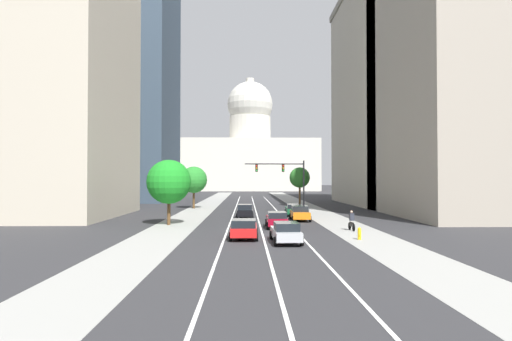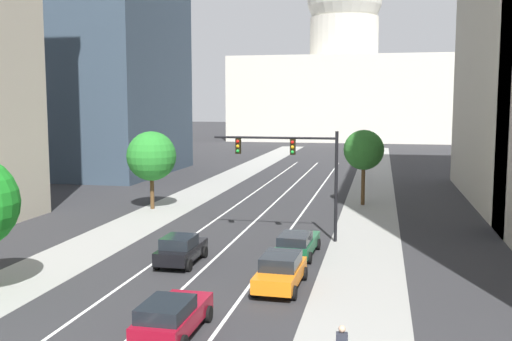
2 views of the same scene
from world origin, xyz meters
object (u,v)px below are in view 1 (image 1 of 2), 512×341
object	(u,v)px
capitol_building	(250,152)
traffic_signal_mast	(285,175)
car_red	(244,228)
car_orange	(300,213)
fire_hydrant	(359,233)
car_black	(245,211)
street_tree_mid_left	(194,180)
cyclist	(352,221)
car_green	(294,209)
street_tree_near_left	(169,182)
car_crimson	(277,219)
car_silver	(286,232)
street_tree_mid_right	(300,178)

from	to	relation	value
capitol_building	traffic_signal_mast	xyz separation A→B (m)	(3.75, -100.57, -9.35)
car_red	traffic_signal_mast	distance (m)	23.83
capitol_building	car_orange	distance (m)	111.19
fire_hydrant	car_orange	bearing A→B (deg)	100.59
car_black	street_tree_mid_left	bearing A→B (deg)	27.09
capitol_building	cyclist	bearing A→B (deg)	-86.27
car_green	street_tree_near_left	distance (m)	16.60
car_crimson	fire_hydrant	xyz separation A→B (m)	(5.51, -7.39, -0.32)
car_silver	fire_hydrant	xyz separation A→B (m)	(5.51, 1.26, -0.29)
car_silver	cyclist	bearing A→B (deg)	-45.56
car_crimson	street_tree_mid_right	bearing A→B (deg)	-10.78
car_red	street_tree_mid_left	xyz separation A→B (m)	(-7.66, 31.15, 3.48)
car_orange	car_red	bearing A→B (deg)	157.53
car_silver	car_black	xyz separation A→B (m)	(-2.93, 18.03, 0.04)
street_tree_near_left	car_red	bearing A→B (deg)	-51.92
car_silver	street_tree_mid_right	world-z (taller)	street_tree_mid_right
car_green	street_tree_near_left	world-z (taller)	street_tree_near_left
capitol_building	car_green	xyz separation A→B (m)	(4.38, -104.58, -13.51)
capitol_building	fire_hydrant	bearing A→B (deg)	-86.78
car_black	car_green	size ratio (longest dim) A/B	0.87
fire_hydrant	car_silver	bearing A→B (deg)	-167.12
car_orange	car_black	size ratio (longest dim) A/B	1.10
capitol_building	car_crimson	xyz separation A→B (m)	(1.46, -116.73, -13.48)
cyclist	street_tree_mid_right	distance (m)	32.21
street_tree_mid_right	street_tree_mid_left	distance (m)	17.39
fire_hydrant	street_tree_mid_left	size ratio (longest dim) A/B	0.15
fire_hydrant	street_tree_near_left	size ratio (longest dim) A/B	0.14
traffic_signal_mast	cyclist	world-z (taller)	traffic_signal_mast
car_green	car_red	xyz separation A→B (m)	(-5.84, -18.87, 0.03)
car_orange	fire_hydrant	xyz separation A→B (m)	(2.59, -13.83, -0.35)
car_black	street_tree_mid_left	distance (m)	17.24
capitol_building	street_tree_mid_right	world-z (taller)	capitol_building
car_silver	car_crimson	world-z (taller)	car_crimson
traffic_signal_mast	car_black	bearing A→B (deg)	-127.53
car_green	car_black	bearing A→B (deg)	117.69
car_black	street_tree_mid_left	size ratio (longest dim) A/B	0.65
capitol_building	car_silver	distance (m)	126.11
car_red	street_tree_mid_left	distance (m)	32.26
car_crimson	street_tree_mid_left	xyz separation A→B (m)	(-10.59, 24.42, 3.48)
car_crimson	street_tree_mid_left	size ratio (longest dim) A/B	0.70
cyclist	street_tree_mid_left	bearing A→B (deg)	28.03
car_silver	traffic_signal_mast	xyz separation A→B (m)	(2.28, 24.81, 4.16)
capitol_building	fire_hydrant	distance (m)	125.08
car_crimson	street_tree_mid_right	world-z (taller)	street_tree_mid_right
street_tree_mid_left	car_silver	bearing A→B (deg)	-72.23
car_black	car_crimson	size ratio (longest dim) A/B	0.92
car_orange	cyclist	xyz separation A→B (m)	(3.36, -8.55, 0.03)
street_tree_mid_left	street_tree_mid_right	bearing A→B (deg)	18.30
car_red	cyclist	distance (m)	10.30
traffic_signal_mast	street_tree_near_left	distance (m)	18.48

